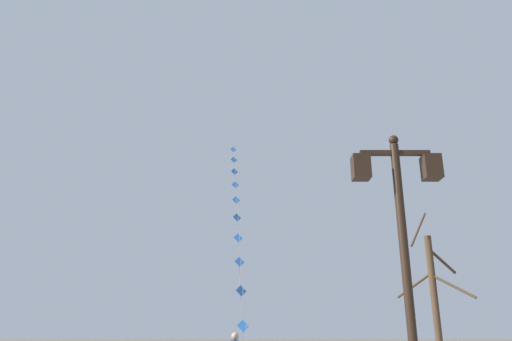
# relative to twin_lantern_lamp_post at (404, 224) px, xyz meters

# --- Properties ---
(twin_lantern_lamp_post) EXTENTS (1.43, 0.28, 4.84)m
(twin_lantern_lamp_post) POSITION_rel_twin_lantern_lamp_post_xyz_m (0.00, 0.00, 0.00)
(twin_lantern_lamp_post) COLOR black
(twin_lantern_lamp_post) RESTS_ON ground_plane
(kite_train) EXTENTS (1.62, 16.24, 14.36)m
(kite_train) POSITION_rel_twin_lantern_lamp_post_xyz_m (-3.28, 17.37, 4.09)
(kite_train) COLOR brown
(kite_train) RESTS_ON ground_plane
(bare_tree) EXTENTS (2.00, 1.92, 5.57)m
(bare_tree) POSITION_rel_twin_lantern_lamp_post_xyz_m (3.51, 8.68, -0.77)
(bare_tree) COLOR #4C3826
(bare_tree) RESTS_ON ground_plane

